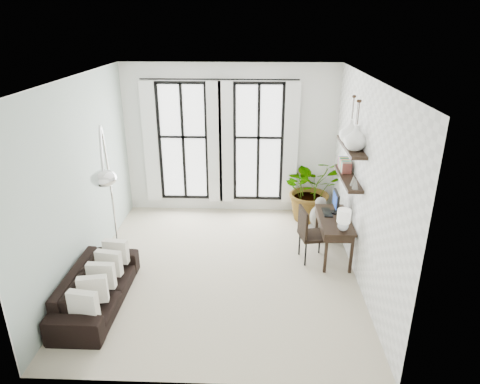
{
  "coord_description": "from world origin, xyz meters",
  "views": [
    {
      "loc": [
        0.54,
        -6.31,
        4.01
      ],
      "look_at": [
        0.29,
        0.3,
        1.31
      ],
      "focal_mm": 32.0,
      "sensor_mm": 36.0,
      "label": 1
    }
  ],
  "objects_px": {
    "plant": "(311,188)",
    "desk_chair": "(309,231)",
    "sofa": "(96,288)",
    "desk": "(335,222)",
    "arc_lamp": "(105,163)",
    "buddha": "(320,219)"
  },
  "relations": [
    {
      "from": "desk",
      "to": "arc_lamp",
      "type": "height_order",
      "value": "arc_lamp"
    },
    {
      "from": "plant",
      "to": "arc_lamp",
      "type": "relative_size",
      "value": 0.54
    },
    {
      "from": "desk_chair",
      "to": "buddha",
      "type": "distance_m",
      "value": 1.09
    },
    {
      "from": "sofa",
      "to": "buddha",
      "type": "xyz_separation_m",
      "value": [
        3.63,
        2.41,
        0.04
      ]
    },
    {
      "from": "sofa",
      "to": "desk_chair",
      "type": "height_order",
      "value": "desk_chair"
    },
    {
      "from": "plant",
      "to": "desk_chair",
      "type": "xyz_separation_m",
      "value": [
        -0.23,
        -1.7,
        -0.13
      ]
    },
    {
      "from": "buddha",
      "to": "desk_chair",
      "type": "bearing_deg",
      "value": -108.4
    },
    {
      "from": "sofa",
      "to": "buddha",
      "type": "distance_m",
      "value": 4.36
    },
    {
      "from": "arc_lamp",
      "to": "desk",
      "type": "bearing_deg",
      "value": 12.56
    },
    {
      "from": "sofa",
      "to": "desk",
      "type": "height_order",
      "value": "desk"
    },
    {
      "from": "sofa",
      "to": "desk_chair",
      "type": "relative_size",
      "value": 1.97
    },
    {
      "from": "desk",
      "to": "buddha",
      "type": "distance_m",
      "value": 0.98
    },
    {
      "from": "plant",
      "to": "desk",
      "type": "distance_m",
      "value": 1.6
    },
    {
      "from": "sofa",
      "to": "arc_lamp",
      "type": "height_order",
      "value": "arc_lamp"
    },
    {
      "from": "sofa",
      "to": "arc_lamp",
      "type": "xyz_separation_m",
      "value": [
        0.1,
        0.7,
        1.72
      ]
    },
    {
      "from": "desk_chair",
      "to": "buddha",
      "type": "bearing_deg",
      "value": 60.8
    },
    {
      "from": "sofa",
      "to": "plant",
      "type": "height_order",
      "value": "plant"
    },
    {
      "from": "sofa",
      "to": "desk_chair",
      "type": "bearing_deg",
      "value": -66.56
    },
    {
      "from": "arc_lamp",
      "to": "desk_chair",
      "type": "bearing_deg",
      "value": 12.4
    },
    {
      "from": "sofa",
      "to": "plant",
      "type": "xyz_separation_m",
      "value": [
        3.52,
        3.1,
        0.41
      ]
    },
    {
      "from": "plant",
      "to": "buddha",
      "type": "distance_m",
      "value": 0.78
    },
    {
      "from": "sofa",
      "to": "desk",
      "type": "bearing_deg",
      "value": -67.65
    }
  ]
}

